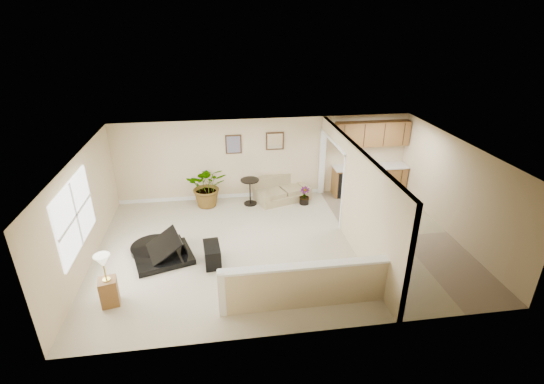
{
  "coord_description": "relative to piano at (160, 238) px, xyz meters",
  "views": [
    {
      "loc": [
        -1.4,
        -8.34,
        5.33
      ],
      "look_at": [
        -0.16,
        0.4,
        1.3
      ],
      "focal_mm": 26.0,
      "sensor_mm": 36.0,
      "label": 1
    }
  ],
  "objects": [
    {
      "name": "wall_art_left",
      "position": [
        1.93,
        3.06,
        1.24
      ],
      "size": [
        0.48,
        0.04,
        0.58
      ],
      "color": "#3E2816",
      "rests_on": "back_wall"
    },
    {
      "name": "back_wall",
      "position": [
        2.88,
        3.09,
        0.74
      ],
      "size": [
        9.0,
        0.04,
        2.5
      ],
      "primitive_type": "cube",
      "color": "beige",
      "rests_on": "floor"
    },
    {
      "name": "floor",
      "position": [
        2.88,
        0.09,
        -0.51
      ],
      "size": [
        9.0,
        9.0,
        0.0
      ],
      "primitive_type": "plane",
      "color": "beige",
      "rests_on": "ground"
    },
    {
      "name": "left_window",
      "position": [
        -1.6,
        -0.41,
        0.94
      ],
      "size": [
        0.05,
        2.15,
        1.45
      ],
      "primitive_type": "cube",
      "color": "white",
      "rests_on": "left_wall"
    },
    {
      "name": "piano_bench",
      "position": [
        1.19,
        -0.46,
        -0.28
      ],
      "size": [
        0.42,
        0.74,
        0.47
      ],
      "primitive_type": "cube",
      "rotation": [
        0.0,
        0.0,
        0.09
      ],
      "color": "black",
      "rests_on": "floor"
    },
    {
      "name": "kitchen_vinyl",
      "position": [
        6.03,
        0.09,
        -0.51
      ],
      "size": [
        2.7,
        6.0,
        0.01
      ],
      "primitive_type": "cube",
      "color": "#968B66",
      "rests_on": "floor"
    },
    {
      "name": "interior_partition",
      "position": [
        4.68,
        0.34,
        0.71
      ],
      "size": [
        0.18,
        5.99,
        2.5
      ],
      "color": "beige",
      "rests_on": "floor"
    },
    {
      "name": "palm_plant",
      "position": [
        1.1,
        2.61,
        0.12
      ],
      "size": [
        1.22,
        1.07,
        1.3
      ],
      "color": "black",
      "rests_on": "floor"
    },
    {
      "name": "small_plant",
      "position": [
        3.98,
        2.3,
        -0.28
      ],
      "size": [
        0.4,
        0.4,
        0.55
      ],
      "color": "black",
      "rests_on": "floor"
    },
    {
      "name": "piano",
      "position": [
        0.0,
        0.0,
        0.0
      ],
      "size": [
        1.77,
        1.77,
        1.23
      ],
      "rotation": [
        0.0,
        0.0,
        0.3
      ],
      "color": "black",
      "rests_on": "floor"
    },
    {
      "name": "right_wall",
      "position": [
        7.38,
        0.09,
        0.74
      ],
      "size": [
        0.04,
        6.0,
        2.5
      ],
      "primitive_type": "cube",
      "color": "beige",
      "rests_on": "floor"
    },
    {
      "name": "pony_half_wall",
      "position": [
        2.96,
        -2.21,
        0.01
      ],
      "size": [
        3.42,
        0.22,
        1.0
      ],
      "color": "beige",
      "rests_on": "floor"
    },
    {
      "name": "lamp_stand",
      "position": [
        -0.84,
        -1.59,
        -0.03
      ],
      "size": [
        0.4,
        0.4,
        1.15
      ],
      "color": "brown",
      "rests_on": "floor"
    },
    {
      "name": "ceiling",
      "position": [
        2.88,
        0.09,
        1.99
      ],
      "size": [
        9.0,
        6.0,
        0.04
      ],
      "primitive_type": "cube",
      "color": "white",
      "rests_on": "back_wall"
    },
    {
      "name": "accent_table",
      "position": [
        2.35,
        2.53,
        0.0
      ],
      "size": [
        0.56,
        0.56,
        0.81
      ],
      "color": "black",
      "rests_on": "floor"
    },
    {
      "name": "kitchen_cabinets",
      "position": [
        6.07,
        2.82,
        0.36
      ],
      "size": [
        2.36,
        0.65,
        2.33
      ],
      "color": "brown",
      "rests_on": "floor"
    },
    {
      "name": "wall_mirror",
      "position": [
        3.18,
        3.06,
        1.29
      ],
      "size": [
        0.55,
        0.04,
        0.55
      ],
      "color": "#3E2816",
      "rests_on": "back_wall"
    },
    {
      "name": "loveseat",
      "position": [
        3.36,
        2.78,
        -0.16
      ],
      "size": [
        1.89,
        1.39,
        0.93
      ],
      "rotation": [
        0.0,
        0.0,
        0.31
      ],
      "color": "tan",
      "rests_on": "floor"
    },
    {
      "name": "left_wall",
      "position": [
        -1.62,
        0.09,
        0.74
      ],
      "size": [
        0.04,
        6.0,
        2.5
      ],
      "primitive_type": "cube",
      "color": "beige",
      "rests_on": "floor"
    },
    {
      "name": "front_wall",
      "position": [
        2.88,
        -2.91,
        0.74
      ],
      "size": [
        9.0,
        0.04,
        2.5
      ],
      "primitive_type": "cube",
      "color": "beige",
      "rests_on": "floor"
    }
  ]
}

